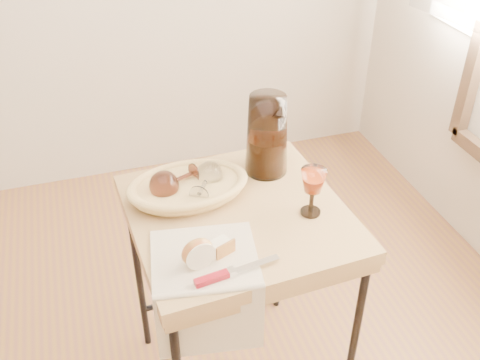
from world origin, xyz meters
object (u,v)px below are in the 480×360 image
object	(u,v)px
tea_towel	(204,257)
goblet_lying_b	(205,183)
apple_half	(197,252)
side_table	(238,304)
bread_basket	(188,189)
goblet_lying_a	(177,180)
table_knife	(234,271)
pitcher	(267,135)
wine_goblet	(312,192)

from	to	relation	value
tea_towel	goblet_lying_b	distance (m)	0.27
tea_towel	apple_half	distance (m)	0.05
side_table	bread_basket	xyz separation A→B (m)	(-0.12, 0.11, 0.41)
bread_basket	goblet_lying_a	xyz separation A→B (m)	(-0.03, 0.01, 0.03)
side_table	tea_towel	distance (m)	0.44
tea_towel	goblet_lying_b	world-z (taller)	goblet_lying_b
tea_towel	table_knife	distance (m)	0.10
pitcher	table_knife	bearing A→B (deg)	-94.28
table_knife	goblet_lying_a	bearing A→B (deg)	91.05
bread_basket	goblet_lying_a	distance (m)	0.04
goblet_lying_a	apple_half	xyz separation A→B (m)	(-0.02, -0.31, -0.01)
wine_goblet	apple_half	size ratio (longest dim) A/B	1.74
pitcher	table_knife	distance (m)	0.49
goblet_lying_b	tea_towel	bearing A→B (deg)	-164.23
side_table	table_knife	size ratio (longest dim) A/B	3.44
apple_half	table_knife	world-z (taller)	apple_half
goblet_lying_b	pitcher	xyz separation A→B (m)	(0.22, 0.08, 0.08)
tea_towel	side_table	bearing A→B (deg)	58.14
bread_basket	goblet_lying_b	bearing A→B (deg)	-24.28
tea_towel	apple_half	world-z (taller)	apple_half
goblet_lying_b	wine_goblet	size ratio (longest dim) A/B	0.87
goblet_lying_a	side_table	bearing A→B (deg)	117.65
apple_half	table_knife	distance (m)	0.10
tea_towel	apple_half	xyz separation A→B (m)	(-0.02, -0.02, 0.04)
goblet_lying_b	goblet_lying_a	bearing A→B (deg)	97.32
pitcher	tea_towel	bearing A→B (deg)	-105.67
goblet_lying_a	pitcher	distance (m)	0.30
goblet_lying_a	tea_towel	bearing A→B (deg)	69.33
wine_goblet	table_knife	xyz separation A→B (m)	(-0.28, -0.17, -0.06)
goblet_lying_a	table_knife	bearing A→B (deg)	77.68
tea_towel	bread_basket	bearing A→B (deg)	94.18
goblet_lying_a	wine_goblet	size ratio (longest dim) A/B	0.96
bread_basket	pitcher	bearing A→B (deg)	11.01
pitcher	apple_half	distance (m)	0.48
goblet_lying_a	table_knife	distance (m)	0.37
table_knife	tea_towel	bearing A→B (deg)	116.43
side_table	wine_goblet	distance (m)	0.50
tea_towel	goblet_lying_a	distance (m)	0.29
bread_basket	goblet_lying_a	world-z (taller)	goblet_lying_a
side_table	pitcher	distance (m)	0.56
side_table	goblet_lying_a	size ratio (longest dim) A/B	5.43
wine_goblet	bread_basket	bearing A→B (deg)	149.76
wine_goblet	apple_half	distance (m)	0.37
goblet_lying_b	wine_goblet	world-z (taller)	wine_goblet
tea_towel	apple_half	bearing A→B (deg)	-130.25
table_knife	wine_goblet	bearing A→B (deg)	23.39
pitcher	goblet_lying_b	bearing A→B (deg)	-134.62
tea_towel	pitcher	distance (m)	0.46
pitcher	wine_goblet	bearing A→B (deg)	-54.39
side_table	goblet_lying_a	distance (m)	0.48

